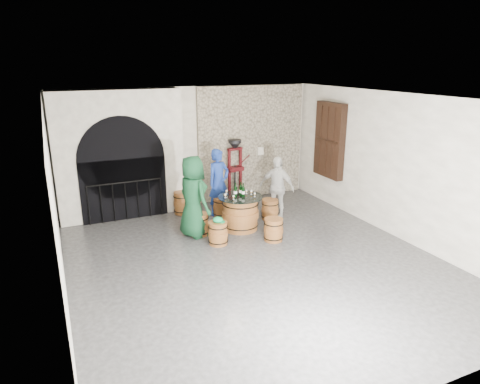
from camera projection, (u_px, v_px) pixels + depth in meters
name	position (u px, v px, depth m)	size (l,w,h in m)	color
ground	(255.00, 262.00, 8.54)	(8.00, 8.00, 0.00)	#2A2A2C
wall_back	(190.00, 147.00, 11.55)	(8.00, 8.00, 0.00)	silver
wall_front	(421.00, 280.00, 4.58)	(8.00, 8.00, 0.00)	silver
wall_left	(55.00, 210.00, 6.69)	(8.00, 8.00, 0.00)	silver
wall_right	(398.00, 167.00, 9.44)	(8.00, 8.00, 0.00)	silver
ceiling	(257.00, 98.00, 7.59)	(8.00, 8.00, 0.00)	beige
stone_facing_panel	(251.00, 142.00, 12.20)	(3.20, 0.12, 3.18)	#ADA08A
arched_opening	(120.00, 156.00, 10.58)	(3.10, 0.60, 3.19)	silver
shuttered_window	(329.00, 140.00, 11.42)	(0.23, 1.10, 2.00)	black
barrel_table	(240.00, 213.00, 10.08)	(1.05, 1.05, 0.81)	brown
barrel_stool_left	(199.00, 224.00, 9.78)	(0.44, 0.44, 0.51)	brown
barrel_stool_far	(221.00, 207.00, 10.96)	(0.44, 0.44, 0.51)	brown
barrel_stool_right	(270.00, 209.00, 10.76)	(0.44, 0.44, 0.51)	brown
barrel_stool_near_right	(274.00, 230.00, 9.47)	(0.44, 0.44, 0.51)	brown
barrel_stool_near_left	(218.00, 233.00, 9.28)	(0.44, 0.44, 0.51)	brown
green_cap	(218.00, 220.00, 9.19)	(0.26, 0.22, 0.12)	#0C8D4B
person_green	(193.00, 197.00, 9.54)	(0.91, 0.59, 1.86)	#103B21
person_blue	(219.00, 182.00, 10.90)	(0.63, 0.41, 1.73)	navy
person_white	(277.00, 187.00, 10.75)	(0.93, 0.39, 1.58)	beige
wine_bottle_left	(235.00, 191.00, 9.93)	(0.08, 0.08, 0.32)	black
wine_bottle_center	(243.00, 191.00, 9.92)	(0.08, 0.08, 0.32)	black
wine_bottle_right	(241.00, 190.00, 10.02)	(0.08, 0.08, 0.32)	black
tasting_glass_a	(234.00, 197.00, 9.75)	(0.05, 0.05, 0.10)	#C58626
tasting_glass_b	(251.00, 192.00, 10.11)	(0.05, 0.05, 0.10)	#C58626
tasting_glass_c	(227.00, 192.00, 10.14)	(0.05, 0.05, 0.10)	#C58626
tasting_glass_d	(246.00, 192.00, 10.15)	(0.05, 0.05, 0.10)	#C58626
tasting_glass_e	(255.00, 195.00, 9.93)	(0.05, 0.05, 0.10)	#C58626
tasting_glass_f	(225.00, 196.00, 9.85)	(0.05, 0.05, 0.10)	#C58626
side_barrel	(182.00, 203.00, 11.14)	(0.44, 0.44, 0.59)	brown
corking_press	(235.00, 166.00, 11.90)	(0.75, 0.46, 1.77)	#450B10
control_box	(260.00, 151.00, 12.31)	(0.18, 0.10, 0.22)	silver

